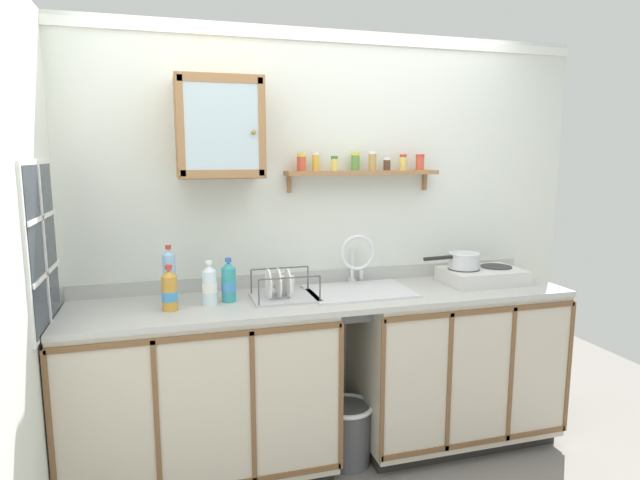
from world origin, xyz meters
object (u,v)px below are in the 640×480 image
(saucepan, at_px, (463,260))
(dish_rack, at_px, (283,292))
(bottle_detergent_teal_0, at_px, (229,282))
(bottle_water_clear_2, at_px, (210,285))
(wall_cabinet, at_px, (219,128))
(mug, at_px, (287,286))
(sink, at_px, (359,293))
(trash_bin, at_px, (347,432))
(bottle_juice_amber_1, at_px, (170,291))
(bottle_water_blue_3, at_px, (170,277))
(hot_plate_stove, at_px, (482,276))

(saucepan, height_order, dish_rack, saucepan)
(bottle_detergent_teal_0, distance_m, dish_rack, 0.29)
(bottle_water_clear_2, distance_m, wall_cabinet, 0.81)
(saucepan, height_order, mug, saucepan)
(sink, height_order, wall_cabinet, wall_cabinet)
(bottle_water_clear_2, bearing_deg, bottle_detergent_teal_0, 18.69)
(saucepan, relative_size, trash_bin, 1.07)
(mug, bearing_deg, bottle_juice_amber_1, -168.43)
(saucepan, relative_size, bottle_juice_amber_1, 1.64)
(wall_cabinet, bearing_deg, sink, -7.83)
(wall_cabinet, distance_m, trash_bin, 1.81)
(bottle_water_clear_2, relative_size, trash_bin, 0.66)
(bottle_detergent_teal_0, distance_m, bottle_water_blue_3, 0.30)
(wall_cabinet, xyz_separation_m, trash_bin, (0.64, -0.21, -1.68))
(bottle_water_clear_2, bearing_deg, saucepan, 2.11)
(bottle_detergent_teal_0, height_order, bottle_juice_amber_1, bottle_detergent_teal_0)
(mug, xyz_separation_m, wall_cabinet, (-0.33, 0.07, 0.85))
(sink, distance_m, dish_rack, 0.45)
(bottle_water_clear_2, relative_size, bottle_water_blue_3, 0.75)
(dish_rack, bearing_deg, bottle_water_clear_2, 179.93)
(saucepan, height_order, bottle_water_clear_2, bottle_water_clear_2)
(bottle_juice_amber_1, bearing_deg, hot_plate_stove, 2.49)
(saucepan, relative_size, wall_cabinet, 0.73)
(saucepan, distance_m, bottle_water_clear_2, 1.50)
(sink, relative_size, wall_cabinet, 1.12)
(bottle_detergent_teal_0, bearing_deg, hot_plate_stove, -0.08)
(bottle_water_blue_3, bearing_deg, bottle_detergent_teal_0, -7.43)
(hot_plate_stove, height_order, bottle_water_clear_2, bottle_water_clear_2)
(trash_bin, bearing_deg, hot_plate_stove, 6.19)
(bottle_water_blue_3, height_order, wall_cabinet, wall_cabinet)
(dish_rack, distance_m, trash_bin, 0.89)
(dish_rack, relative_size, wall_cabinet, 0.68)
(bottle_water_clear_2, height_order, dish_rack, bottle_water_clear_2)
(bottle_water_blue_3, height_order, mug, bottle_water_blue_3)
(hot_plate_stove, xyz_separation_m, dish_rack, (-1.23, -0.03, -0.01))
(sink, distance_m, hot_plate_stove, 0.79)
(dish_rack, xyz_separation_m, mug, (0.04, 0.08, 0.01))
(trash_bin, bearing_deg, bottle_detergent_teal_0, 171.17)
(hot_plate_stove, distance_m, bottle_water_blue_3, 1.81)
(bottle_water_clear_2, bearing_deg, sink, 3.11)
(bottle_detergent_teal_0, xyz_separation_m, wall_cabinet, (-0.02, 0.11, 0.80))
(hot_plate_stove, height_order, bottle_juice_amber_1, bottle_juice_amber_1)
(bottle_water_clear_2, height_order, wall_cabinet, wall_cabinet)
(hot_plate_stove, relative_size, wall_cabinet, 0.90)
(bottle_water_blue_3, bearing_deg, sink, -1.55)
(sink, xyz_separation_m, mug, (-0.41, 0.03, 0.07))
(bottle_juice_amber_1, bearing_deg, trash_bin, -1.04)
(bottle_detergent_teal_0, bearing_deg, sink, 0.86)
(hot_plate_stove, bearing_deg, bottle_water_clear_2, -178.86)
(sink, relative_size, mug, 4.84)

